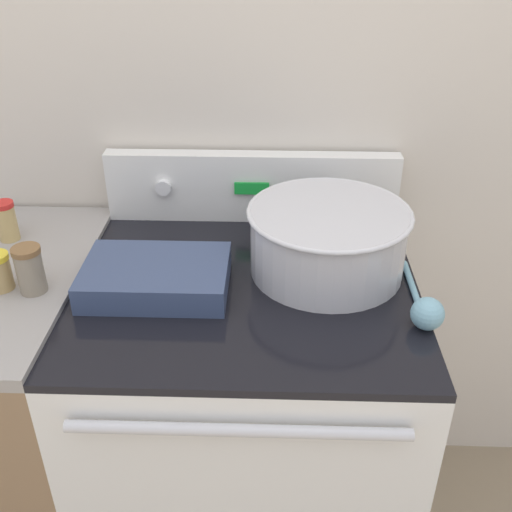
# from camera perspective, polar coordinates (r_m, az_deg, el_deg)

# --- Properties ---
(kitchen_wall) EXTENTS (8.00, 0.05, 2.50)m
(kitchen_wall) POSITION_cam_1_polar(r_m,az_deg,el_deg) (1.56, -0.30, 16.22)
(kitchen_wall) COLOR beige
(kitchen_wall) RESTS_ON ground_plane
(stove_range) EXTENTS (0.76, 0.72, 0.90)m
(stove_range) POSITION_cam_1_polar(r_m,az_deg,el_deg) (1.64, -0.75, -15.84)
(stove_range) COLOR white
(stove_range) RESTS_ON ground_plane
(control_panel) EXTENTS (0.76, 0.07, 0.18)m
(control_panel) POSITION_cam_1_polar(r_m,az_deg,el_deg) (1.59, -0.36, 6.62)
(control_panel) COLOR white
(control_panel) RESTS_ON stove_range
(mixing_bowl) EXTENTS (0.37, 0.37, 0.16)m
(mixing_bowl) POSITION_cam_1_polar(r_m,az_deg,el_deg) (1.36, 6.86, 1.80)
(mixing_bowl) COLOR silver
(mixing_bowl) RESTS_ON stove_range
(casserole_dish) EXTENTS (0.32, 0.22, 0.06)m
(casserole_dish) POSITION_cam_1_polar(r_m,az_deg,el_deg) (1.33, -9.50, -1.81)
(casserole_dish) COLOR #38476B
(casserole_dish) RESTS_ON stove_range
(ladle) EXTENTS (0.07, 0.27, 0.07)m
(ladle) POSITION_cam_1_polar(r_m,az_deg,el_deg) (1.26, 15.84, -5.02)
(ladle) COLOR #7AB2C6
(ladle) RESTS_ON stove_range
(spice_jar_brown_cap) EXTENTS (0.06, 0.06, 0.11)m
(spice_jar_brown_cap) POSITION_cam_1_polar(r_m,az_deg,el_deg) (1.36, -20.74, -1.20)
(spice_jar_brown_cap) COLOR gray
(spice_jar_brown_cap) RESTS_ON side_counter
(spice_jar_red_cap) EXTENTS (0.05, 0.05, 0.10)m
(spice_jar_red_cap) POSITION_cam_1_polar(r_m,az_deg,el_deg) (1.60, -22.68, 3.11)
(spice_jar_red_cap) COLOR tan
(spice_jar_red_cap) RESTS_ON side_counter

